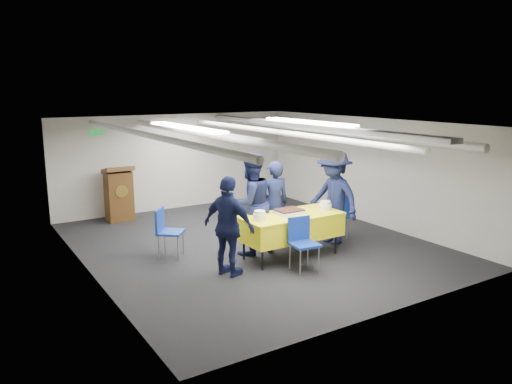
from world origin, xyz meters
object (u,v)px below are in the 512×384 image
at_px(sailor_b, 250,204).
at_px(chair_left, 166,228).
at_px(chair_right, 338,212).
at_px(sailor_c, 229,226).
at_px(sailor_a, 274,203).
at_px(sailor_d, 333,197).
at_px(sheet_cake, 289,211).
at_px(podium, 119,194).
at_px(serving_table, 291,226).
at_px(chair_near, 302,238).

bearing_deg(sailor_b, chair_left, -28.23).
relative_size(chair_right, sailor_c, 0.55).
bearing_deg(sailor_c, chair_right, -101.58).
bearing_deg(sailor_c, sailor_a, -81.81).
relative_size(sailor_b, sailor_d, 1.02).
xyz_separation_m(sheet_cake, podium, (-1.79, 3.99, -0.20)).
height_order(podium, chair_left, podium).
bearing_deg(podium, sailor_a, -59.36).
distance_m(chair_left, sailor_b, 1.54).
relative_size(podium, sailor_a, 0.78).
bearing_deg(sheet_cake, chair_left, 149.00).
bearing_deg(chair_right, chair_left, 167.68).
bearing_deg(chair_right, serving_table, -163.79).
relative_size(serving_table, sailor_b, 0.99).
bearing_deg(sailor_a, sailor_b, 28.49).
xyz_separation_m(serving_table, chair_left, (-1.86, 1.15, -0.03)).
xyz_separation_m(chair_right, sailor_d, (-0.31, -0.19, 0.36)).
relative_size(podium, chair_left, 1.44).
xyz_separation_m(sheet_cake, chair_right, (1.48, 0.38, -0.28)).
bearing_deg(serving_table, sheet_cake, 109.00).
relative_size(sheet_cake, podium, 0.39).
bearing_deg(chair_left, sailor_c, -69.25).
bearing_deg(sailor_a, chair_left, -0.81).
relative_size(chair_left, sailor_a, 0.54).
xyz_separation_m(chair_near, sailor_b, (-0.28, 1.14, 0.38)).
xyz_separation_m(podium, chair_left, (-0.05, -2.88, -0.08)).
xyz_separation_m(sailor_a, sailor_c, (-1.49, -0.94, -0.00)).
distance_m(chair_left, sailor_a, 2.06).
height_order(sailor_a, sailor_d, sailor_d).
distance_m(chair_near, sailor_c, 1.22).
bearing_deg(sailor_d, chair_near, -64.88).
xyz_separation_m(chair_right, sailor_a, (-1.32, 0.32, 0.27)).
distance_m(serving_table, chair_right, 1.52).
height_order(sailor_a, sailor_c, sailor_a).
bearing_deg(sailor_b, sailor_c, 37.23).
distance_m(chair_right, chair_left, 3.40).
height_order(chair_left, sailor_a, sailor_a).
height_order(podium, chair_right, podium).
bearing_deg(sailor_d, podium, -148.41).
distance_m(sheet_cake, sailor_b, 0.70).
height_order(sheet_cake, sailor_d, sailor_d).
xyz_separation_m(chair_near, sailor_a, (0.36, 1.35, 0.27)).
height_order(chair_near, sailor_b, sailor_b).
distance_m(serving_table, podium, 4.42).
bearing_deg(sailor_a, podium, -48.61).
relative_size(podium, sailor_c, 0.79).
xyz_separation_m(sailor_c, sailor_d, (2.50, 0.43, 0.10)).
distance_m(podium, sailor_c, 4.26).
distance_m(sheet_cake, chair_right, 1.55).
relative_size(sailor_a, sailor_b, 0.88).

